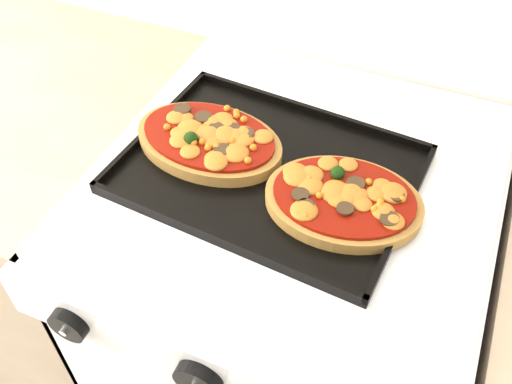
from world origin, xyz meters
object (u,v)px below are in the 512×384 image
at_px(baking_tray, 269,169).
at_px(pizza_right, 344,199).
at_px(pizza_left, 209,139).
at_px(stove, 286,326).

bearing_deg(baking_tray, pizza_right, -8.54).
relative_size(baking_tray, pizza_left, 1.78).
relative_size(stove, pizza_right, 4.13).
bearing_deg(pizza_right, pizza_left, 170.71).
xyz_separation_m(stove, pizza_right, (0.09, -0.05, 0.48)).
height_order(baking_tray, pizza_left, pizza_left).
xyz_separation_m(baking_tray, pizza_left, (-0.10, 0.01, 0.02)).
bearing_deg(stove, pizza_left, -175.40).
height_order(baking_tray, pizza_right, pizza_right).
relative_size(pizza_left, pizza_right, 1.07).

